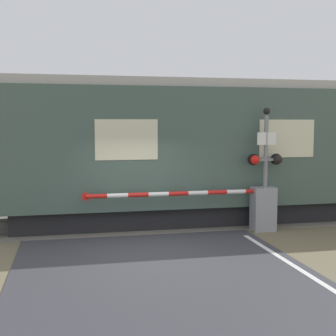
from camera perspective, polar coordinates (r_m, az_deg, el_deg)
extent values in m
plane|color=#6B6047|center=(10.46, -2.18, -10.33)|extent=(80.00, 80.00, 0.00)
cube|color=#666056|center=(13.56, -4.59, -6.62)|extent=(36.00, 3.20, 0.03)
cube|color=#595451|center=(12.85, -4.16, -7.00)|extent=(36.00, 0.08, 0.10)
cube|color=#595451|center=(14.25, -4.98, -5.77)|extent=(36.00, 0.08, 0.10)
cube|color=black|center=(14.62, 11.61, -4.70)|extent=(14.64, 2.39, 0.60)
cube|color=#42564C|center=(14.41, 11.76, 2.76)|extent=(15.91, 2.81, 3.20)
cube|color=#ADA89E|center=(14.43, 11.89, 9.59)|extent=(15.59, 2.58, 0.24)
cube|color=beige|center=(13.12, 14.29, 3.51)|extent=(1.59, 0.02, 1.02)
cube|color=beige|center=(11.83, -5.06, 3.46)|extent=(1.59, 0.02, 1.02)
cube|color=gray|center=(12.72, 11.53, -4.90)|extent=(0.60, 0.44, 1.17)
cylinder|color=gray|center=(12.64, 11.57, -2.74)|extent=(0.16, 0.16, 0.18)
cylinder|color=red|center=(12.54, 10.49, -2.78)|extent=(0.52, 0.11, 0.11)
cylinder|color=white|center=(12.35, 8.28, -2.87)|extent=(0.52, 0.11, 0.11)
cylinder|color=red|center=(12.18, 6.00, -2.96)|extent=(0.52, 0.11, 0.11)
cylinder|color=white|center=(12.03, 3.66, -3.05)|extent=(0.52, 0.11, 0.11)
cylinder|color=red|center=(11.90, 1.27, -3.13)|extent=(0.52, 0.11, 0.11)
cylinder|color=white|center=(11.79, -1.18, -3.21)|extent=(0.52, 0.11, 0.11)
cylinder|color=red|center=(11.70, -3.66, -3.29)|extent=(0.52, 0.11, 0.11)
cylinder|color=white|center=(11.64, -6.18, -3.36)|extent=(0.52, 0.11, 0.11)
cylinder|color=red|center=(11.59, -8.72, -3.42)|extent=(0.52, 0.11, 0.11)
cylinder|color=red|center=(11.58, -10.00, -3.45)|extent=(0.20, 0.02, 0.20)
cylinder|color=gray|center=(12.57, 11.79, -0.66)|extent=(0.11, 0.11, 3.07)
cube|color=gray|center=(12.53, 11.82, 1.01)|extent=(0.76, 0.07, 0.07)
sphere|color=red|center=(12.36, 10.56, 0.97)|extent=(0.24, 0.24, 0.24)
sphere|color=black|center=(12.62, 13.25, 1.01)|extent=(0.24, 0.24, 0.24)
cylinder|color=black|center=(12.46, 10.36, 1.01)|extent=(0.30, 0.06, 0.30)
cylinder|color=black|center=(12.72, 13.04, 1.05)|extent=(0.30, 0.06, 0.30)
cube|color=white|center=(12.47, 11.95, 3.53)|extent=(0.53, 0.02, 0.33)
sphere|color=black|center=(12.50, 11.94, 6.80)|extent=(0.18, 0.18, 0.18)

